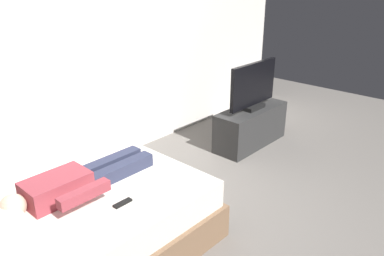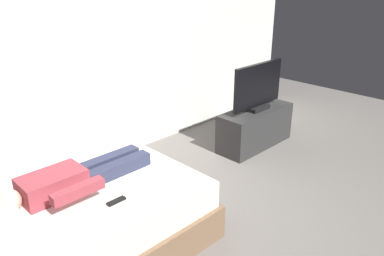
{
  "view_description": "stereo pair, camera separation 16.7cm",
  "coord_description": "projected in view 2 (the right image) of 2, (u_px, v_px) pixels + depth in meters",
  "views": [
    {
      "loc": [
        -2.08,
        -1.95,
        2.14
      ],
      "look_at": [
        0.49,
        0.41,
        0.69
      ],
      "focal_mm": 35.81,
      "sensor_mm": 36.0,
      "label": 1
    },
    {
      "loc": [
        -1.97,
        -2.07,
        2.14
      ],
      "look_at": [
        0.49,
        0.41,
        0.69
      ],
      "focal_mm": 35.81,
      "sensor_mm": 36.0,
      "label": 2
    }
  ],
  "objects": [
    {
      "name": "remote",
      "position": [
        116.0,
        201.0,
        2.84
      ],
      "size": [
        0.15,
        0.04,
        0.02
      ],
      "primitive_type": "cube",
      "color": "black",
      "rests_on": "bed"
    },
    {
      "name": "person",
      "position": [
        69.0,
        180.0,
        2.98
      ],
      "size": [
        1.26,
        0.46,
        0.18
      ],
      "color": "#993842",
      "rests_on": "bed"
    },
    {
      "name": "ground_plane",
      "position": [
        185.0,
        225.0,
        3.46
      ],
      "size": [
        10.0,
        10.0,
        0.0
      ],
      "primitive_type": "plane",
      "color": "slate"
    },
    {
      "name": "bed",
      "position": [
        74.0,
        222.0,
        3.07
      ],
      "size": [
        1.97,
        1.51,
        0.54
      ],
      "color": "brown",
      "rests_on": "ground"
    },
    {
      "name": "back_wall",
      "position": [
        107.0,
        41.0,
        4.27
      ],
      "size": [
        6.4,
        0.1,
        2.8
      ],
      "primitive_type": "cube",
      "color": "silver",
      "rests_on": "ground"
    },
    {
      "name": "tv_stand",
      "position": [
        255.0,
        128.0,
        4.95
      ],
      "size": [
        1.1,
        0.4,
        0.5
      ],
      "primitive_type": "cube",
      "color": "#2D2D2D",
      "rests_on": "ground"
    },
    {
      "name": "tv",
      "position": [
        258.0,
        88.0,
        4.74
      ],
      "size": [
        0.88,
        0.2,
        0.59
      ],
      "color": "black",
      "rests_on": "tv_stand"
    }
  ]
}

